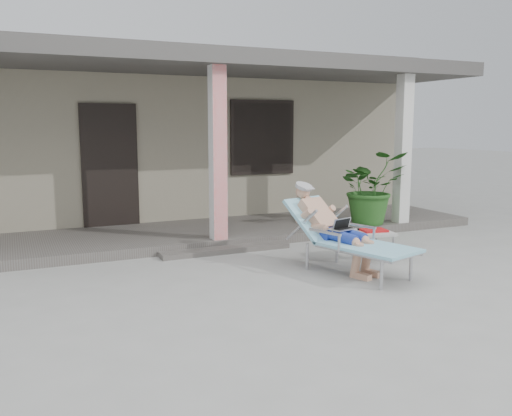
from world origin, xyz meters
name	(u,v)px	position (x,y,z in m)	size (l,w,h in m)	color
ground	(282,285)	(0.00, 0.00, 0.00)	(60.00, 60.00, 0.00)	#9E9E99
house	(149,135)	(0.00, 6.50, 1.67)	(10.40, 5.40, 3.30)	gray
porch_deck	(201,233)	(0.00, 3.00, 0.07)	(10.00, 2.00, 0.15)	#605B56
porch_overhang	(199,68)	(0.00, 2.95, 2.79)	(10.00, 2.30, 2.85)	silver
porch_step	(226,250)	(0.00, 1.85, 0.04)	(2.00, 0.30, 0.07)	#605B56
lounger	(340,215)	(0.98, 0.29, 0.74)	(1.17, 1.91, 1.20)	#B7B7BC
side_table	(374,234)	(1.73, 0.57, 0.37)	(0.56, 0.56, 0.44)	#B4B4AF
potted_palm	(371,187)	(2.91, 2.25, 0.80)	(1.17, 1.01, 1.30)	#26591E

